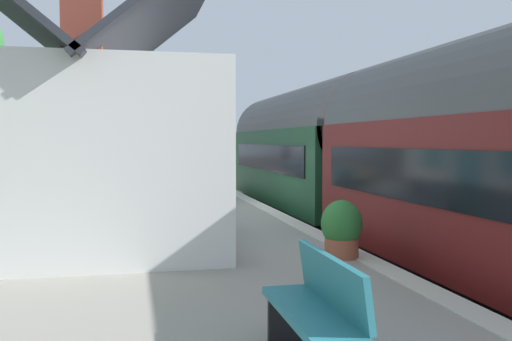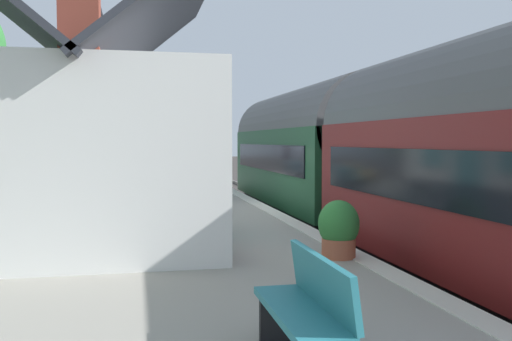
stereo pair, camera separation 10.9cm
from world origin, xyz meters
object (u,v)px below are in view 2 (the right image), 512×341
bench_mid_platform (307,309)px  planter_bench_right (339,229)px  station_building (91,149)px  planter_edge_near (161,184)px  bench_by_lamp (170,181)px  tree_distant (14,110)px  planter_under_sign (88,172)px  bench_platform_end (164,172)px  station_sign_board (208,157)px  train (362,159)px

bench_mid_platform → planter_bench_right: bench_mid_platform is taller
station_building → planter_edge_near: size_ratio=6.99×
planter_edge_near → bench_by_lamp: bearing=-16.4°
tree_distant → planter_under_sign: bearing=-102.2°
bench_mid_platform → tree_distant: tree_distant is taller
bench_platform_end → planter_bench_right: bench_platform_end is taller
bench_by_lamp → bench_mid_platform: same height
planter_under_sign → tree_distant: tree_distant is taller
bench_mid_platform → planter_edge_near: bearing=2.4°
planter_bench_right → tree_distant: (17.30, 7.92, 2.62)m
bench_platform_end → station_sign_board: station_sign_board is taller
bench_by_lamp → planter_edge_near: size_ratio=1.63×
planter_bench_right → planter_edge_near: size_ratio=1.00×
planter_bench_right → station_sign_board: (11.96, 0.43, 0.76)m
planter_under_sign → planter_bench_right: size_ratio=1.00×
planter_bench_right → station_building: bearing=57.1°
planter_edge_near → station_sign_board: 3.72m
station_building → planter_under_sign: station_building is taller
planter_bench_right → planter_edge_near: (8.79, 2.22, 0.05)m
planter_edge_near → tree_distant: size_ratio=0.14×
train → planter_under_sign: size_ratio=22.17×
planter_edge_near → tree_distant: tree_distant is taller
station_building → bench_platform_end: bearing=-8.5°
train → bench_mid_platform: bearing=154.8°
bench_by_lamp → planter_edge_near: bearing=163.6°
train → station_building: size_ratio=3.18×
planter_under_sign → station_sign_board: (-4.69, -4.50, 0.75)m
bench_platform_end → planter_edge_near: 6.15m
station_sign_board → station_building: bearing=161.1°
station_sign_board → planter_bench_right: bearing=-177.9°
bench_platform_end → tree_distant: 7.02m
bench_mid_platform → tree_distant: 22.20m
train → tree_distant: (12.46, 10.32, 1.74)m
station_building → bench_by_lamp: 7.75m
train → bench_platform_end: bearing=22.7°
planter_bench_right → train: bearing=-26.4°
bench_by_lamp → bench_mid_platform: 13.71m
planter_edge_near → station_building: bearing=166.9°
bench_by_lamp → station_building: bearing=166.4°
bench_mid_platform → station_sign_board: station_sign_board is taller
station_building → planter_under_sign: size_ratio=6.98×
station_building → planter_bench_right: 4.57m
planter_edge_near → station_sign_board: bearing=-29.5°
tree_distant → station_sign_board: bearing=-125.5°
station_building → tree_distant: (14.90, 4.21, 1.44)m
station_sign_board → train: bearing=-158.3°
planter_bench_right → bench_by_lamp: bearing=11.0°
planter_under_sign → planter_bench_right: 17.37m
station_building → bench_by_lamp: station_building is taller
train → station_sign_board: bearing=21.7°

